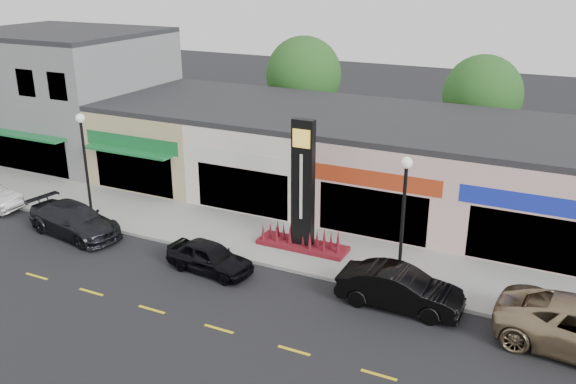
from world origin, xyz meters
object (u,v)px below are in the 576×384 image
object	(u,v)px
car_black_sedan	(210,257)
car_black_conv	(400,289)
pylon_sign	(303,204)
lamp_east_near	(403,211)
car_dark_sedan	(74,220)
lamp_west_near	(85,157)

from	to	relation	value
car_black_sedan	car_black_conv	world-z (taller)	car_black_conv
pylon_sign	lamp_east_near	bearing A→B (deg)	-18.75
pylon_sign	car_black_conv	xyz separation A→B (m)	(5.38, -2.87, -1.50)
car_black_sedan	lamp_east_near	bearing A→B (deg)	-70.89
pylon_sign	car_dark_sedan	world-z (taller)	pylon_sign
pylon_sign	car_black_sedan	distance (m)	4.76
lamp_west_near	car_black_sedan	distance (m)	8.97
lamp_east_near	pylon_sign	world-z (taller)	pylon_sign
car_black_conv	pylon_sign	bearing A→B (deg)	61.88
lamp_east_near	car_black_sedan	bearing A→B (deg)	-166.25
car_black_sedan	car_black_conv	xyz separation A→B (m)	(8.07, 0.71, 0.11)
pylon_sign	car_dark_sedan	distance (m)	11.20
lamp_west_near	car_dark_sedan	distance (m)	3.15
car_black_sedan	car_dark_sedan	bearing A→B (deg)	92.99
car_black_conv	car_dark_sedan	bearing A→B (deg)	91.33
pylon_sign	car_black_sedan	world-z (taller)	pylon_sign
lamp_west_near	car_dark_sedan	size ratio (longest dim) A/B	1.05
lamp_east_near	car_black_sedan	xyz separation A→B (m)	(-7.69, -1.88, -2.81)
car_black_conv	lamp_west_near	bearing A→B (deg)	85.86
lamp_east_near	pylon_sign	xyz separation A→B (m)	(-5.00, 1.70, -1.20)
car_dark_sedan	pylon_sign	bearing A→B (deg)	-63.98
pylon_sign	car_dark_sedan	xyz separation A→B (m)	(-10.61, -3.25, -1.52)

